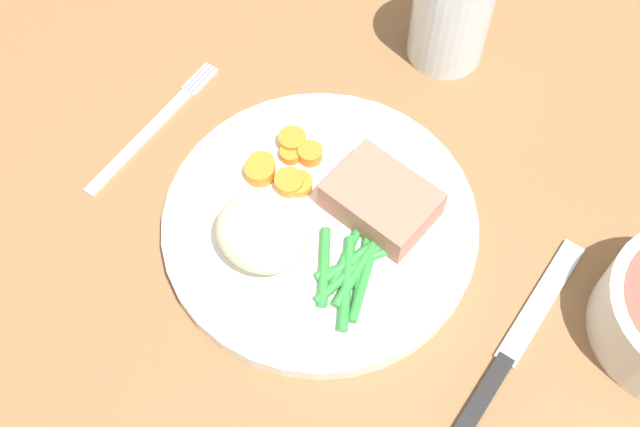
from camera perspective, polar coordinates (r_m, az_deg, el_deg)
The scene contains 9 objects.
dining_table at distance 66.29cm, azimuth 3.72°, elevation -0.51°, with size 120.00×90.00×2.00cm.
dinner_plate at distance 63.93cm, azimuth 0.00°, elevation -0.79°, with size 25.50×25.50×1.60cm, color white.
meat_portion at distance 62.80cm, azimuth 4.68°, elevation 1.27°, with size 8.24×6.04×2.98cm, color #A86B56.
mashed_potatoes at distance 60.26cm, azimuth -4.29°, elevation -1.45°, with size 7.32×6.28×4.51cm, color beige.
carrot_slices at distance 65.29cm, azimuth -2.69°, elevation 3.54°, with size 5.72×6.39×1.27cm.
green_beans at distance 60.94cm, azimuth 2.33°, elevation -3.90°, with size 6.88×10.03×0.84cm.
fork at distance 71.27cm, azimuth -12.00°, elevation 6.08°, with size 1.44×16.60×0.40cm.
knife at distance 61.95cm, azimuth 13.67°, elevation -9.56°, with size 1.70×20.50×0.64cm.
water_glass at distance 73.14cm, azimuth 9.42°, elevation 13.79°, with size 7.06×7.06×10.28cm.
Camera 1 is at (14.66, -28.48, 59.04)cm, focal length 44.24 mm.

